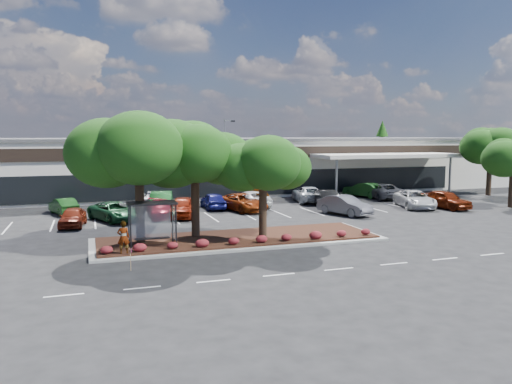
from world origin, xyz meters
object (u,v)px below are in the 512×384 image
object	(u,v)px
car_0	(73,217)
car_1	(115,211)
light_pole	(226,162)
survey_stake	(131,257)

from	to	relation	value
car_0	car_1	world-z (taller)	car_1
car_0	car_1	size ratio (longest dim) A/B	0.78
car_0	light_pole	bearing A→B (deg)	51.84
light_pole	car_1	world-z (taller)	light_pole
car_1	survey_stake	bearing A→B (deg)	-114.66
car_0	survey_stake	bearing A→B (deg)	-69.96
survey_stake	car_1	bearing A→B (deg)	89.95
survey_stake	car_0	distance (m)	13.95
light_pole	car_0	size ratio (longest dim) A/B	2.06
survey_stake	car_0	xyz separation A→B (m)	(-3.02, 13.62, -0.02)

